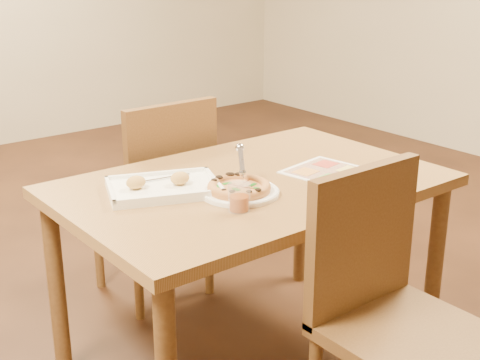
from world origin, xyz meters
TOP-DOWN VIEW (x-y plane):
  - dining_table at (0.00, 0.00)m, footprint 1.30×0.85m
  - chair_near at (0.00, -0.60)m, footprint 0.42×0.42m
  - chair_far at (-0.00, 0.60)m, footprint 0.42×0.42m
  - plate at (-0.12, -0.08)m, footprint 0.32×0.32m
  - pizza at (-0.12, -0.08)m, footprint 0.21×0.21m
  - pizza_cutter at (-0.08, -0.05)m, footprint 0.11×0.15m
  - appetizer_tray at (-0.30, 0.09)m, footprint 0.42×0.36m
  - glass_tumbler at (-0.21, -0.19)m, footprint 0.07×0.07m
  - menu at (0.28, -0.15)m, footprint 0.32×0.41m

SIDE VIEW (x-z plane):
  - chair_near at x=0.00m, z-range 0.33..0.80m
  - chair_far at x=0.00m, z-range 0.33..0.80m
  - dining_table at x=0.00m, z-range 0.27..0.99m
  - menu at x=0.28m, z-range 0.72..0.72m
  - plate at x=-0.12m, z-range 0.72..0.73m
  - appetizer_tray at x=-0.30m, z-range 0.70..0.77m
  - pizza at x=-0.12m, z-range 0.73..0.76m
  - glass_tumbler at x=-0.21m, z-range 0.71..0.80m
  - pizza_cutter at x=-0.08m, z-range 0.76..0.86m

